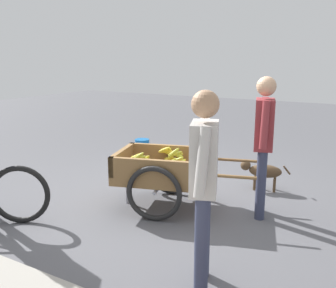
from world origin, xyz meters
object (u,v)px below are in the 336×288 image
object	(u,v)px
plastic_bucket	(142,147)
vendor_person	(264,135)
dog	(262,171)
bystander_person	(204,173)
fruit_cart	(164,172)

from	to	relation	value
plastic_bucket	vendor_person	bearing A→B (deg)	148.44
dog	plastic_bucket	distance (m)	2.69
dog	bystander_person	xyz separation A→B (m)	(-0.23, 2.45, 0.66)
dog	bystander_person	world-z (taller)	bystander_person
dog	vendor_person	bearing A→B (deg)	104.96
vendor_person	dog	xyz separation A→B (m)	(0.23, -0.87, -0.68)
fruit_cart	vendor_person	bearing A→B (deg)	-163.48
fruit_cart	vendor_person	xyz separation A→B (m)	(-1.10, -0.33, 0.52)
fruit_cart	plastic_bucket	bearing A→B (deg)	-50.40
vendor_person	plastic_bucket	bearing A→B (deg)	-31.56
fruit_cart	bystander_person	bearing A→B (deg)	131.19
vendor_person	dog	size ratio (longest dim) A/B	2.41
vendor_person	bystander_person	world-z (taller)	vendor_person
dog	fruit_cart	bearing A→B (deg)	54.00
bystander_person	dog	bearing A→B (deg)	-84.63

